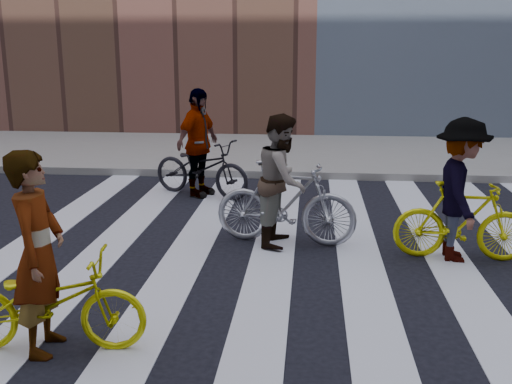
# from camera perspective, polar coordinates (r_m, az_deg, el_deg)

# --- Properties ---
(ground) EXTENTS (100.00, 100.00, 0.00)m
(ground) POSITION_cam_1_polar(r_m,az_deg,el_deg) (7.18, 5.73, -7.67)
(ground) COLOR black
(ground) RESTS_ON ground
(sidewalk_far) EXTENTS (100.00, 5.00, 0.15)m
(sidewalk_far) POSITION_cam_1_polar(r_m,az_deg,el_deg) (14.41, 5.59, 3.65)
(sidewalk_far) COLOR gray
(sidewalk_far) RESTS_ON ground
(zebra_crosswalk) EXTENTS (8.25, 10.00, 0.01)m
(zebra_crosswalk) POSITION_cam_1_polar(r_m,az_deg,el_deg) (7.18, 5.74, -7.63)
(zebra_crosswalk) COLOR silver
(zebra_crosswalk) RESTS_ON ground
(bike_yellow_left) EXTENTS (1.75, 0.76, 0.89)m
(bike_yellow_left) POSITION_cam_1_polar(r_m,az_deg,el_deg) (5.60, -19.17, -9.90)
(bike_yellow_left) COLOR #CFCF0B
(bike_yellow_left) RESTS_ON ground
(bike_silver_mid) EXTENTS (1.95, 0.79, 1.14)m
(bike_silver_mid) POSITION_cam_1_polar(r_m,az_deg,el_deg) (8.01, 2.86, -1.03)
(bike_silver_mid) COLOR #9FA1A9
(bike_silver_mid) RESTS_ON ground
(bike_yellow_right) EXTENTS (1.69, 0.58, 1.00)m
(bike_yellow_right) POSITION_cam_1_polar(r_m,az_deg,el_deg) (7.85, 19.03, -2.63)
(bike_yellow_right) COLOR #D3D10B
(bike_yellow_right) RESTS_ON ground
(bike_dark_rear) EXTENTS (2.04, 1.40, 1.01)m
(bike_dark_rear) POSITION_cam_1_polar(r_m,az_deg,el_deg) (10.59, -5.23, 2.30)
(bike_dark_rear) COLOR black
(bike_dark_rear) RESTS_ON ground
(rider_left) EXTENTS (0.49, 0.69, 1.80)m
(rider_left) POSITION_cam_1_polar(r_m,az_deg,el_deg) (5.46, -20.02, -5.51)
(rider_left) COLOR slate
(rider_left) RESTS_ON ground
(rider_mid) EXTENTS (0.78, 0.94, 1.76)m
(rider_mid) POSITION_cam_1_polar(r_m,az_deg,el_deg) (7.93, 2.52, 1.14)
(rider_mid) COLOR slate
(rider_mid) RESTS_ON ground
(rider_right) EXTENTS (0.73, 1.19, 1.78)m
(rider_right) POSITION_cam_1_polar(r_m,az_deg,el_deg) (7.74, 18.90, 0.16)
(rider_right) COLOR slate
(rider_right) RESTS_ON ground
(rider_rear) EXTENTS (0.88, 1.20, 1.90)m
(rider_rear) POSITION_cam_1_polar(r_m,az_deg,el_deg) (10.52, -5.55, 4.66)
(rider_rear) COLOR slate
(rider_rear) RESTS_ON ground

